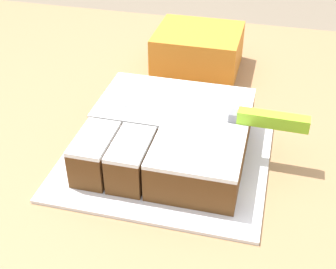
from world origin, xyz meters
TOP-DOWN VIEW (x-y plane):
  - cake_board at (0.01, -0.09)m, footprint 0.35×0.35m
  - cake at (0.01, -0.08)m, footprint 0.27×0.27m
  - knife at (0.14, -0.07)m, footprint 0.34×0.03m
  - storage_box at (-0.01, 0.25)m, footprint 0.19×0.17m

SIDE VIEW (x-z plane):
  - cake_board at x=0.01m, z-range 0.96..0.96m
  - cake at x=0.01m, z-range 0.96..1.03m
  - storage_box at x=-0.01m, z-range 0.96..1.05m
  - knife at x=0.14m, z-range 1.03..1.05m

